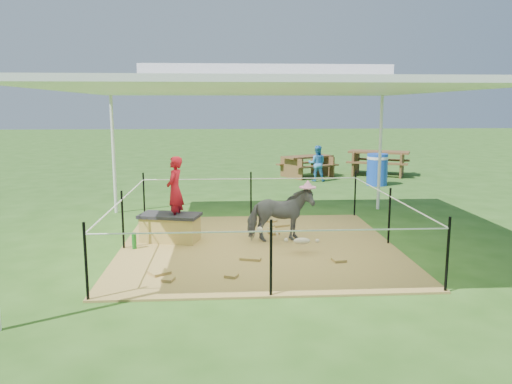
{
  "coord_description": "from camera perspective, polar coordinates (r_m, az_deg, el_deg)",
  "views": [
    {
      "loc": [
        -0.57,
        -8.17,
        2.36
      ],
      "look_at": [
        0.0,
        0.6,
        0.85
      ],
      "focal_mm": 35.0,
      "sensor_mm": 36.0,
      "label": 1
    }
  ],
  "objects": [
    {
      "name": "straw_bale",
      "position": [
        8.88,
        -9.77,
        -4.18
      ],
      "size": [
        1.05,
        0.7,
        0.43
      ],
      "primitive_type": "cube",
      "rotation": [
        0.0,
        0.0,
        -0.25
      ],
      "color": "#AD843F",
      "rests_on": "hay_patch"
    },
    {
      "name": "distant_person",
      "position": [
        15.99,
        6.98,
        3.26
      ],
      "size": [
        0.63,
        0.53,
        1.14
      ],
      "primitive_type": "imported",
      "rotation": [
        0.0,
        0.0,
        2.95
      ],
      "color": "#3788CF",
      "rests_on": "ground"
    },
    {
      "name": "trash_barrel",
      "position": [
        15.49,
        13.68,
        2.51
      ],
      "size": [
        0.7,
        0.7,
        0.96
      ],
      "primitive_type": "cylinder",
      "rotation": [
        0.0,
        0.0,
        0.14
      ],
      "color": "blue",
      "rests_on": "ground"
    },
    {
      "name": "pink_hat",
      "position": [
        8.59,
        2.8,
        0.91
      ],
      "size": [
        0.29,
        0.29,
        0.14
      ],
      "primitive_type": "cylinder",
      "color": "pink",
      "rests_on": "pony"
    },
    {
      "name": "picnic_table_far",
      "position": [
        17.83,
        13.83,
        3.23
      ],
      "size": [
        2.43,
        2.14,
        0.84
      ],
      "primitive_type": "cube",
      "rotation": [
        0.0,
        0.0,
        -0.41
      ],
      "color": "brown",
      "rests_on": "ground"
    },
    {
      "name": "green_bottle",
      "position": [
        8.54,
        -13.76,
        -5.43
      ],
      "size": [
        0.09,
        0.09,
        0.27
      ],
      "primitive_type": "cylinder",
      "rotation": [
        0.0,
        0.0,
        -0.25
      ],
      "color": "#176A1C",
      "rests_on": "hay_patch"
    },
    {
      "name": "pony",
      "position": [
        8.68,
        2.77,
        -2.61
      ],
      "size": [
        1.18,
        0.67,
        0.94
      ],
      "primitive_type": "imported",
      "rotation": [
        0.0,
        0.0,
        1.72
      ],
      "color": "#4C4C51",
      "rests_on": "hay_patch"
    },
    {
      "name": "canopy_tent",
      "position": [
        8.19,
        0.28,
        12.07
      ],
      "size": [
        6.3,
        6.3,
        2.9
      ],
      "color": "silver",
      "rests_on": "ground"
    },
    {
      "name": "ground",
      "position": [
        8.52,
        0.26,
        -6.33
      ],
      "size": [
        90.0,
        90.0,
        0.0
      ],
      "primitive_type": "plane",
      "color": "#2D5919",
      "rests_on": "ground"
    },
    {
      "name": "rope_fence",
      "position": [
        8.37,
        0.27,
        -2.09
      ],
      "size": [
        4.54,
        4.54,
        1.0
      ],
      "color": "black",
      "rests_on": "ground"
    },
    {
      "name": "woman",
      "position": [
        8.71,
        -9.27,
        0.89
      ],
      "size": [
        0.37,
        0.48,
        1.16
      ],
      "primitive_type": "imported",
      "rotation": [
        0.0,
        0.0,
        -1.82
      ],
      "color": "#A6101D",
      "rests_on": "straw_bale"
    },
    {
      "name": "dark_cloth",
      "position": [
        8.82,
        -9.82,
        -2.66
      ],
      "size": [
        1.13,
        0.77,
        0.05
      ],
      "primitive_type": "cube",
      "rotation": [
        0.0,
        0.0,
        -0.25
      ],
      "color": "black",
      "rests_on": "straw_bale"
    },
    {
      "name": "hay_patch",
      "position": [
        8.52,
        0.26,
        -6.23
      ],
      "size": [
        4.6,
        4.6,
        0.03
      ],
      "primitive_type": "cube",
      "color": "brown",
      "rests_on": "ground"
    },
    {
      "name": "foal",
      "position": [
        8.06,
        5.26,
        -5.42
      ],
      "size": [
        0.82,
        0.46,
        0.45
      ],
      "primitive_type": null,
      "rotation": [
        0.0,
        0.0,
        0.01
      ],
      "color": "beige",
      "rests_on": "hay_patch"
    },
    {
      "name": "picnic_table_near",
      "position": [
        17.01,
        5.88,
        2.95
      ],
      "size": [
        2.1,
        1.91,
        0.71
      ],
      "primitive_type": "cube",
      "rotation": [
        0.0,
        0.0,
        0.51
      ],
      "color": "brown",
      "rests_on": "ground"
    }
  ]
}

